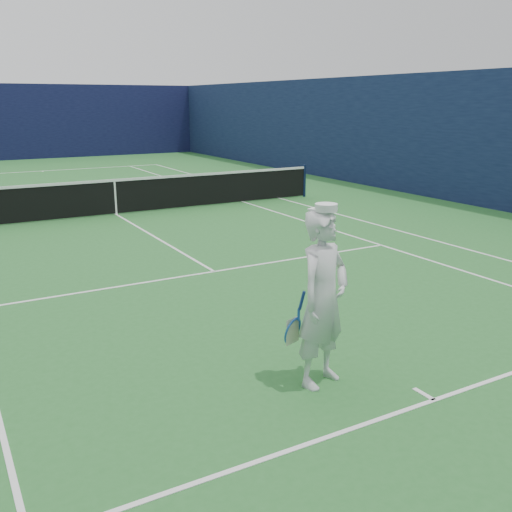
{
  "coord_description": "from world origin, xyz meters",
  "views": [
    {
      "loc": [
        -4.38,
        -15.72,
        3.11
      ],
      "look_at": [
        -0.81,
        -9.44,
        1.14
      ],
      "focal_mm": 40.0,
      "sensor_mm": 36.0,
      "label": 1
    }
  ],
  "objects": [
    {
      "name": "court_markings",
      "position": [
        0.0,
        0.0,
        0.0
      ],
      "size": [
        11.03,
        23.83,
        0.01
      ],
      "color": "white",
      "rests_on": "ground"
    },
    {
      "name": "tennis_net",
      "position": [
        0.0,
        0.0,
        0.55
      ],
      "size": [
        12.88,
        0.09,
        1.07
      ],
      "color": "#141E4C",
      "rests_on": "ground"
    },
    {
      "name": "windscreen_fence",
      "position": [
        0.0,
        0.0,
        2.0
      ],
      "size": [
        20.12,
        36.12,
        4.0
      ],
      "color": "#0E1135",
      "rests_on": "ground"
    },
    {
      "name": "tennis_player",
      "position": [
        -0.81,
        -10.93,
        1.01
      ],
      "size": [
        0.91,
        0.69,
        2.06
      ],
      "rotation": [
        0.0,
        0.0,
        0.32
      ],
      "color": "silver",
      "rests_on": "ground"
    },
    {
      "name": "ground",
      "position": [
        0.0,
        0.0,
        0.0
      ],
      "size": [
        80.0,
        80.0,
        0.0
      ],
      "primitive_type": "plane",
      "color": "#286A2C",
      "rests_on": "ground"
    }
  ]
}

